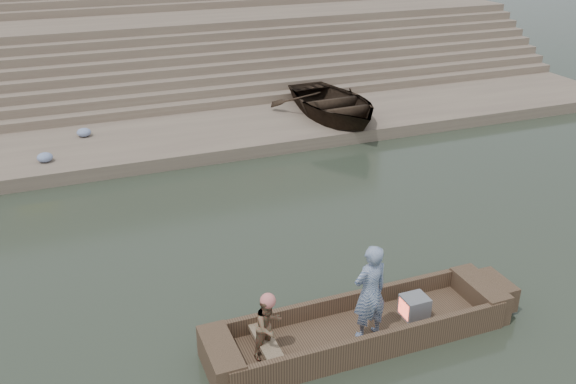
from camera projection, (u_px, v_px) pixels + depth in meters
ground at (295, 260)px, 13.69m from camera, size 120.00×120.00×0.00m
lower_landing at (203, 136)px, 20.37m from camera, size 32.00×4.00×0.40m
mid_landing at (157, 53)px, 26.20m from camera, size 32.00×3.00×2.80m
upper_landing at (129, 1)px, 31.61m from camera, size 32.00×3.00×5.20m
ghat_steps at (149, 36)px, 27.46m from camera, size 32.00×11.00×5.20m
main_rowboat at (359, 334)px, 11.18m from camera, size 5.00×1.30×0.22m
rowboat_trim at (370, 323)px, 11.16m from camera, size 6.04×2.63×1.80m
standing_man at (370, 292)px, 10.61m from camera, size 0.70×0.51×1.79m
rowing_man at (268, 326)px, 10.29m from camera, size 0.67×0.61×1.13m
television at (414, 306)px, 11.42m from camera, size 0.46×0.42×0.40m
beached_rowboat at (334, 103)px, 21.32m from camera, size 3.61×4.91×0.98m
cloth_bundles at (159, 131)px, 19.85m from camera, size 15.96×2.24×0.26m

